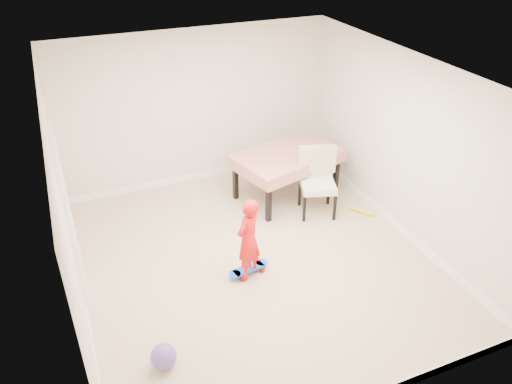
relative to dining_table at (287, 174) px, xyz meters
name	(u,v)px	position (x,y,z in m)	size (l,w,h in m)	color
ground	(255,260)	(-1.15, -1.41, -0.39)	(5.00, 5.00, 0.00)	tan
ceiling	(255,76)	(-1.15, -1.41, 2.19)	(4.50, 5.00, 0.04)	silver
wall_back	(197,109)	(-1.15, 1.07, 0.91)	(4.50, 0.04, 2.60)	beige
wall_front	(367,308)	(-1.15, -3.89, 0.91)	(4.50, 0.04, 2.60)	beige
wall_left	(66,215)	(-3.38, -1.41, 0.91)	(0.04, 5.00, 2.60)	beige
wall_right	(403,147)	(1.08, -1.41, 0.91)	(0.04, 5.00, 2.60)	beige
door	(70,222)	(-3.37, -1.11, 0.64)	(0.10, 0.94, 2.11)	white
baseboard_back	(201,175)	(-1.15, 1.08, -0.33)	(4.50, 0.02, 0.12)	white
baseboard_left	(85,300)	(-3.39, -1.41, -0.33)	(0.02, 5.00, 0.12)	white
baseboard_right	(391,221)	(1.09, -1.41, -0.33)	(0.02, 5.00, 0.12)	white
dining_table	(287,174)	(0.00, 0.00, 0.00)	(1.65, 1.04, 0.77)	#BF0C0A
dining_chair	(318,183)	(0.20, -0.68, 0.14)	(0.57, 0.65, 1.04)	white
skateboard	(249,270)	(-1.33, -1.64, -0.34)	(0.59, 0.21, 0.09)	blue
child	(248,241)	(-1.36, -1.70, 0.18)	(0.41, 0.27, 1.14)	red
balloon	(163,357)	(-2.72, -2.70, -0.25)	(0.28, 0.28, 0.28)	#6847AB
foam_toy	(361,211)	(0.85, -0.96, -0.36)	(0.06, 0.06, 0.40)	yellow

